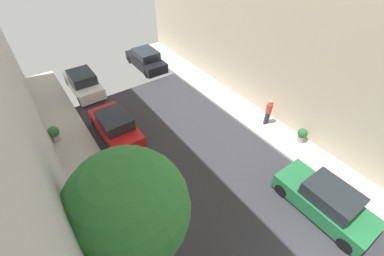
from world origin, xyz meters
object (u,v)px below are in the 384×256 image
object	(u,v)px
street_tree_0	(128,209)
potted_plant_3	(302,134)
pedestrian	(269,111)
parked_car_right_3	(146,60)
parked_car_right_2	(325,201)
parked_car_left_3	(83,83)
parked_car_left_2	(116,126)
potted_plant_4	(54,133)

from	to	relation	value
street_tree_0	potted_plant_3	xyz separation A→B (m)	(10.39, 1.23, -3.98)
pedestrian	street_tree_0	distance (m)	11.19
parked_car_right_3	potted_plant_3	world-z (taller)	parked_car_right_3
parked_car_right_3	pedestrian	size ratio (longest dim) A/B	2.44
parked_car_right_2	street_tree_0	bearing A→B (deg)	165.05
parked_car_left_3	potted_plant_3	bearing A→B (deg)	-56.67
parked_car_left_2	parked_car_left_3	distance (m)	5.87
street_tree_0	potted_plant_4	bearing A→B (deg)	95.39
potted_plant_4	parked_car_left_2	bearing A→B (deg)	-27.30
parked_car_left_3	potted_plant_4	world-z (taller)	parked_car_left_3
street_tree_0	parked_car_left_2	bearing A→B (deg)	74.79
parked_car_left_3	parked_car_right_2	bearing A→B (deg)	-71.11
street_tree_0	parked_car_right_2	bearing A→B (deg)	-14.95
parked_car_left_3	parked_car_right_3	xyz separation A→B (m)	(5.40, 0.64, 0.00)
parked_car_right_2	potted_plant_3	world-z (taller)	parked_car_right_2
potted_plant_3	street_tree_0	bearing A→B (deg)	-173.25
parked_car_left_3	parked_car_right_2	size ratio (longest dim) A/B	1.00
parked_car_right_3	potted_plant_3	size ratio (longest dim) A/B	4.82
parked_car_left_2	street_tree_0	bearing A→B (deg)	-105.21
parked_car_right_3	parked_car_left_3	bearing A→B (deg)	-173.27
parked_car_left_2	potted_plant_3	size ratio (longest dim) A/B	4.82
parked_car_right_3	street_tree_0	distance (m)	16.72
parked_car_left_3	parked_car_left_2	bearing A→B (deg)	-90.00
potted_plant_4	parked_car_left_3	bearing A→B (deg)	54.73
potted_plant_3	potted_plant_4	xyz separation A→B (m)	(-11.28, 8.24, -0.03)
parked_car_left_2	parked_car_left_3	world-z (taller)	same
parked_car_left_3	potted_plant_4	size ratio (longest dim) A/B	4.74
parked_car_right_2	parked_car_right_3	size ratio (longest dim) A/B	1.00
parked_car_left_2	parked_car_right_3	size ratio (longest dim) A/B	1.00
street_tree_0	potted_plant_4	world-z (taller)	street_tree_0
parked_car_left_3	parked_car_right_3	size ratio (longest dim) A/B	1.00
parked_car_left_3	street_tree_0	world-z (taller)	street_tree_0
parked_car_right_2	potted_plant_4	distance (m)	14.25
parked_car_right_2	potted_plant_3	xyz separation A→B (m)	(2.84, 3.25, -0.06)
parked_car_right_3	potted_plant_3	bearing A→B (deg)	-77.82
potted_plant_3	parked_car_right_3	bearing A→B (deg)	102.18
parked_car_left_2	parked_car_left_3	size ratio (longest dim) A/B	1.00
parked_car_left_3	pedestrian	world-z (taller)	pedestrian
potted_plant_4	parked_car_right_2	bearing A→B (deg)	-53.68
parked_car_left_3	parked_car_right_3	world-z (taller)	same
parked_car_left_3	street_tree_0	bearing A→B (deg)	-98.86
street_tree_0	potted_plant_4	xyz separation A→B (m)	(-0.89, 9.47, -4.01)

